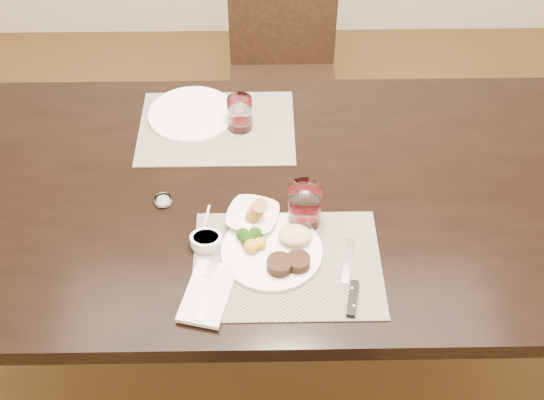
{
  "coord_description": "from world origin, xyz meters",
  "views": [
    {
      "loc": [
        -0.08,
        -1.31,
        2.06
      ],
      "look_at": [
        -0.06,
        -0.11,
        0.82
      ],
      "focal_mm": 45.0,
      "sensor_mm": 36.0,
      "label": 1
    }
  ],
  "objects_px": {
    "steak_knife": "(351,289)",
    "far_plate": "(192,114)",
    "chair_far": "(283,66)",
    "dinner_plate": "(277,249)",
    "wine_glass_near": "(304,207)",
    "cracker_bowl": "(253,217)"
  },
  "relations": [
    {
      "from": "steak_knife",
      "to": "wine_glass_near",
      "type": "relative_size",
      "value": 2.04
    },
    {
      "from": "chair_far",
      "to": "dinner_plate",
      "type": "relative_size",
      "value": 3.58
    },
    {
      "from": "wine_glass_near",
      "to": "far_plate",
      "type": "distance_m",
      "value": 0.54
    },
    {
      "from": "steak_knife",
      "to": "far_plate",
      "type": "height_order",
      "value": "same"
    },
    {
      "from": "chair_far",
      "to": "steak_knife",
      "type": "height_order",
      "value": "chair_far"
    },
    {
      "from": "cracker_bowl",
      "to": "dinner_plate",
      "type": "bearing_deg",
      "value": -61.27
    },
    {
      "from": "dinner_plate",
      "to": "wine_glass_near",
      "type": "relative_size",
      "value": 2.15
    },
    {
      "from": "chair_far",
      "to": "steak_knife",
      "type": "relative_size",
      "value": 3.76
    },
    {
      "from": "steak_knife",
      "to": "cracker_bowl",
      "type": "height_order",
      "value": "cracker_bowl"
    },
    {
      "from": "cracker_bowl",
      "to": "wine_glass_near",
      "type": "height_order",
      "value": "wine_glass_near"
    },
    {
      "from": "chair_far",
      "to": "cracker_bowl",
      "type": "distance_m",
      "value": 1.09
    },
    {
      "from": "steak_knife",
      "to": "wine_glass_near",
      "type": "xyz_separation_m",
      "value": [
        -0.1,
        0.22,
        0.05
      ]
    },
    {
      "from": "far_plate",
      "to": "wine_glass_near",
      "type": "bearing_deg",
      "value": -54.02
    },
    {
      "from": "chair_far",
      "to": "dinner_plate",
      "type": "xyz_separation_m",
      "value": [
        -0.05,
        -1.16,
        0.26
      ]
    },
    {
      "from": "wine_glass_near",
      "to": "far_plate",
      "type": "relative_size",
      "value": 0.44
    },
    {
      "from": "cracker_bowl",
      "to": "wine_glass_near",
      "type": "relative_size",
      "value": 1.39
    },
    {
      "from": "chair_far",
      "to": "wine_glass_near",
      "type": "distance_m",
      "value": 1.1
    },
    {
      "from": "steak_knife",
      "to": "far_plate",
      "type": "distance_m",
      "value": 0.78
    },
    {
      "from": "dinner_plate",
      "to": "steak_knife",
      "type": "bearing_deg",
      "value": -23.88
    },
    {
      "from": "cracker_bowl",
      "to": "far_plate",
      "type": "distance_m",
      "value": 0.48
    },
    {
      "from": "chair_far",
      "to": "far_plate",
      "type": "relative_size",
      "value": 3.41
    },
    {
      "from": "chair_far",
      "to": "dinner_plate",
      "type": "height_order",
      "value": "chair_far"
    }
  ]
}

